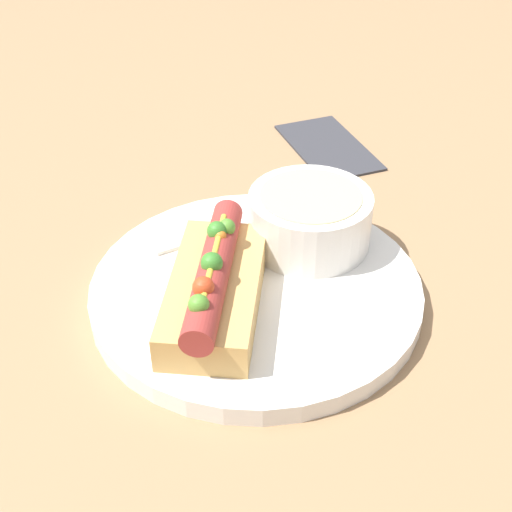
# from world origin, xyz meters

# --- Properties ---
(ground_plane) EXTENTS (4.00, 4.00, 0.00)m
(ground_plane) POSITION_xyz_m (0.00, 0.00, 0.00)
(ground_plane) COLOR #93704C
(dinner_plate) EXTENTS (0.29, 0.29, 0.02)m
(dinner_plate) POSITION_xyz_m (0.00, 0.00, 0.01)
(dinner_plate) COLOR white
(dinner_plate) RESTS_ON ground_plane
(hot_dog) EXTENTS (0.18, 0.14, 0.06)m
(hot_dog) POSITION_xyz_m (0.02, -0.04, 0.04)
(hot_dog) COLOR tan
(hot_dog) RESTS_ON dinner_plate
(soup_bowl) EXTENTS (0.11, 0.11, 0.05)m
(soup_bowl) POSITION_xyz_m (-0.03, 0.07, 0.05)
(soup_bowl) COLOR silver
(soup_bowl) RESTS_ON dinner_plate
(spoon) EXTENTS (0.03, 0.14, 0.01)m
(spoon) POSITION_xyz_m (-0.08, 0.03, 0.02)
(spoon) COLOR #B7B7BC
(spoon) RESTS_ON dinner_plate
(napkin) EXTENTS (0.15, 0.09, 0.01)m
(napkin) POSITION_xyz_m (-0.22, 0.20, 0.00)
(napkin) COLOR #333338
(napkin) RESTS_ON ground_plane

